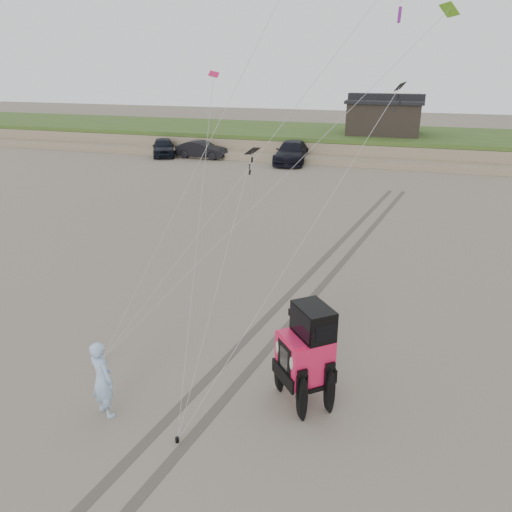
% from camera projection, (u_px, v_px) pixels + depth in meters
% --- Properties ---
extents(ground, '(160.00, 160.00, 0.00)m').
position_uv_depth(ground, '(171.00, 394.00, 12.02)').
color(ground, '#6B6054').
rests_on(ground, ground).
extents(dune_ridge, '(160.00, 14.25, 1.73)m').
position_uv_depth(dune_ridge, '(360.00, 142.00, 45.04)').
color(dune_ridge, '#7A6B54').
rests_on(dune_ridge, ground).
extents(cabin, '(6.40, 5.40, 3.35)m').
position_uv_depth(cabin, '(385.00, 116.00, 43.15)').
color(cabin, black).
rests_on(cabin, dune_ridge).
extents(truck_a, '(3.70, 4.78, 1.52)m').
position_uv_depth(truck_a, '(163.00, 147.00, 42.84)').
color(truck_a, black).
rests_on(truck_a, ground).
extents(truck_b, '(4.36, 1.60, 1.43)m').
position_uv_depth(truck_b, '(201.00, 150.00, 41.87)').
color(truck_b, black).
rests_on(truck_b, ground).
extents(truck_c, '(2.89, 5.97, 1.68)m').
position_uv_depth(truck_c, '(292.00, 152.00, 39.78)').
color(truck_c, black).
rests_on(truck_c, ground).
extents(jeep, '(5.43, 5.12, 1.95)m').
position_uv_depth(jeep, '(304.00, 365.00, 11.43)').
color(jeep, '#E01B4B').
rests_on(jeep, ground).
extents(man, '(0.80, 0.68, 1.85)m').
position_uv_depth(man, '(102.00, 379.00, 11.01)').
color(man, '#97B7E9').
rests_on(man, ground).
extents(stake_main, '(0.08, 0.08, 0.12)m').
position_uv_depth(stake_main, '(101.00, 359.00, 13.31)').
color(stake_main, black).
rests_on(stake_main, ground).
extents(stake_aux, '(0.08, 0.08, 0.12)m').
position_uv_depth(stake_aux, '(177.00, 440.00, 10.45)').
color(stake_aux, black).
rests_on(stake_aux, ground).
extents(tire_tracks, '(5.22, 29.74, 0.01)m').
position_uv_depth(tire_tracks, '(318.00, 277.00, 18.55)').
color(tire_tracks, '#4C443D').
rests_on(tire_tracks, ground).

